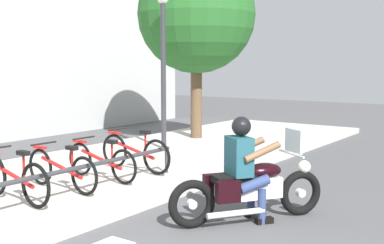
{
  "coord_description": "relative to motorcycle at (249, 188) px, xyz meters",
  "views": [
    {
      "loc": [
        -3.43,
        -2.44,
        2.12
      ],
      "look_at": [
        3.62,
        2.63,
        1.11
      ],
      "focal_mm": 45.83,
      "sensor_mm": 36.0,
      "label": 1
    }
  ],
  "objects": [
    {
      "name": "bicycle_7",
      "position": [
        0.94,
        2.95,
        0.05
      ],
      "size": [
        0.48,
        1.73,
        0.78
      ],
      "color": "black",
      "rests_on": "sidewalk"
    },
    {
      "name": "motorcycle",
      "position": [
        0.0,
        0.0,
        0.0
      ],
      "size": [
        1.95,
        1.38,
        1.23
      ],
      "color": "black",
      "rests_on": "ground"
    },
    {
      "name": "street_lamp",
      "position": [
        3.19,
        4.07,
        1.87
      ],
      "size": [
        0.28,
        0.28,
        3.79
      ],
      "color": "#2D2D33",
      "rests_on": "ground"
    },
    {
      "name": "rider",
      "position": [
        -0.06,
        0.05,
        0.37
      ],
      "size": [
        0.77,
        0.73,
        1.44
      ],
      "color": "#1E4C59",
      "rests_on": "ground"
    },
    {
      "name": "bike_rack",
      "position": [
        -2.05,
        2.39,
        0.12
      ],
      "size": [
        6.58,
        0.07,
        0.49
      ],
      "color": "#333338",
      "rests_on": "sidewalk"
    },
    {
      "name": "tree_near_rack",
      "position": [
        5.09,
        4.47,
        2.98
      ],
      "size": [
        3.13,
        3.13,
        5.02
      ],
      "color": "brown",
      "rests_on": "ground"
    },
    {
      "name": "bicycle_4",
      "position": [
        -1.62,
        2.95,
        0.04
      ],
      "size": [
        0.48,
        1.69,
        0.77
      ],
      "color": "black",
      "rests_on": "sidewalk"
    },
    {
      "name": "bicycle_6",
      "position": [
        0.09,
        2.95,
        0.02
      ],
      "size": [
        0.48,
        1.68,
        0.72
      ],
      "color": "black",
      "rests_on": "sidewalk"
    },
    {
      "name": "bicycle_5",
      "position": [
        -0.77,
        2.95,
        0.03
      ],
      "size": [
        0.48,
        1.69,
        0.73
      ],
      "color": "black",
      "rests_on": "sidewalk"
    }
  ]
}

